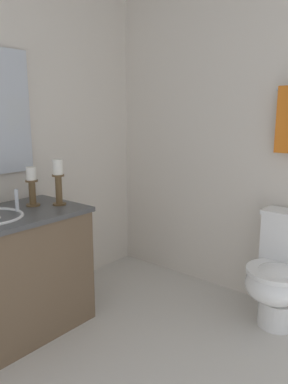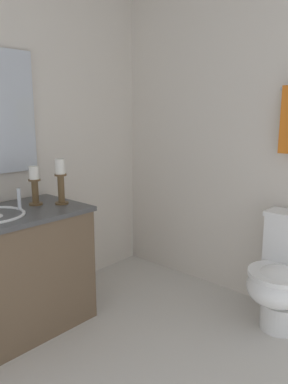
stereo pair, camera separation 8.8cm
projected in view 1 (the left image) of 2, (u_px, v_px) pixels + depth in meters
The scene contains 4 objects.
wall_back at pixel (253, 137), 2.67m from camera, with size 2.48×0.04×2.45m, color silver.
candle_holder_tall at pixel (58, 181), 2.42m from camera, with size 0.09×0.09×0.31m.
candle_holder_short at pixel (32, 185), 2.40m from camera, with size 0.09×0.09×0.26m.
toilet at pixel (281, 273), 2.40m from camera, with size 0.39×0.54×0.75m.
Camera 1 is at (1.11, -1.13, 1.39)m, focal length 34.38 mm.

